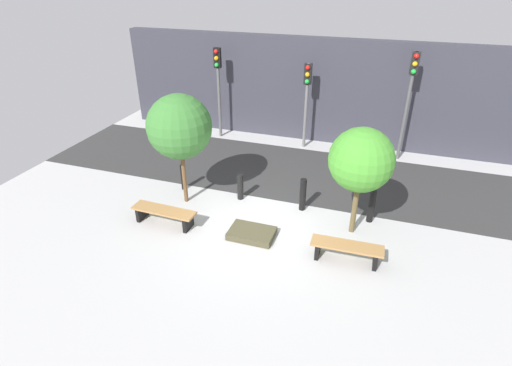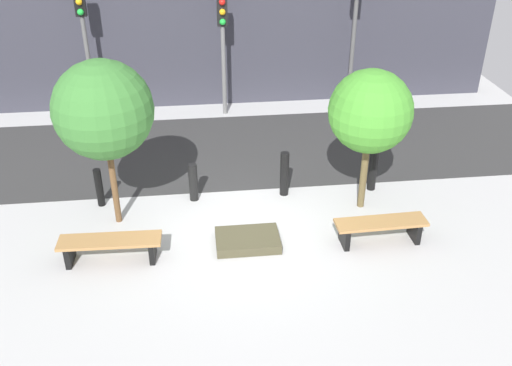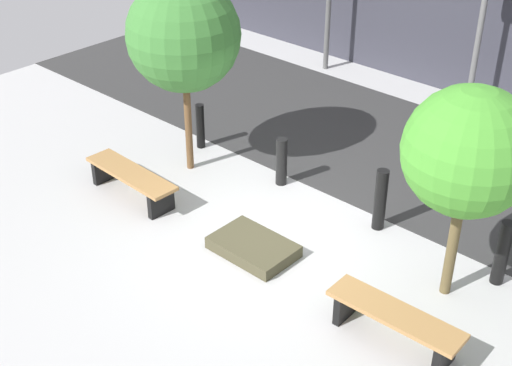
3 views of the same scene
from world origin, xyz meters
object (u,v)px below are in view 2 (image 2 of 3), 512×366
at_px(planter_bed, 248,240).
at_px(tree_behind_left_bench, 103,110).
at_px(bollard_right, 373,169).
at_px(traffic_light_mid_west, 223,35).
at_px(bollard_center, 284,174).
at_px(bench_right, 380,227).
at_px(traffic_light_mid_east, 355,16).
at_px(bollard_far_left, 99,188).
at_px(bench_left, 110,245).
at_px(traffic_light_west, 84,30).
at_px(tree_behind_right_bench, 370,112).
at_px(bollard_left, 193,182).

xyz_separation_m(planter_bed, tree_behind_left_bench, (-2.56, 1.12, 2.37)).
height_order(bollard_right, traffic_light_mid_west, traffic_light_mid_west).
height_order(bollard_center, bollard_right, bollard_center).
bearing_deg(bench_right, traffic_light_mid_east, 78.84).
height_order(bollard_far_left, bollard_right, bollard_right).
distance_m(planter_bed, bollard_center, 2.10).
height_order(bench_left, traffic_light_west, traffic_light_west).
xyz_separation_m(bollard_center, traffic_light_west, (-4.67, 4.71, 2.04)).
bearing_deg(planter_bed, traffic_light_mid_west, 90.00).
bearing_deg(traffic_light_mid_east, traffic_light_mid_west, -179.98).
bearing_deg(tree_behind_right_bench, traffic_light_mid_east, 78.37).
height_order(traffic_light_mid_west, traffic_light_mid_east, traffic_light_mid_east).
xyz_separation_m(bollard_center, bollard_right, (1.99, 0.00, -0.01)).
relative_size(bench_left, bollard_left, 2.20).
bearing_deg(bench_left, bollard_far_left, 103.93).
height_order(bollard_far_left, bollard_left, bollard_far_left).
bearing_deg(traffic_light_mid_west, tree_behind_right_bench, -64.53).
bearing_deg(bollard_right, traffic_light_mid_east, 81.80).
relative_size(planter_bed, bollard_center, 1.20).
relative_size(planter_bed, bollard_left, 1.43).
bearing_deg(tree_behind_left_bench, bench_left, -90.00).
relative_size(planter_bed, bollard_right, 1.23).
relative_size(bollard_center, traffic_light_west, 0.28).
height_order(bench_left, traffic_light_mid_west, traffic_light_mid_west).
height_order(tree_behind_right_bench, traffic_light_mid_east, traffic_light_mid_east).
relative_size(planter_bed, traffic_light_west, 0.33).
bearing_deg(tree_behind_left_bench, traffic_light_west, 101.63).
height_order(bollard_center, traffic_light_mid_west, traffic_light_mid_west).
bearing_deg(bollard_far_left, traffic_light_mid_west, 57.55).
bearing_deg(traffic_light_mid_west, bollard_center, -78.03).
bearing_deg(bench_left, bollard_left, 53.66).
xyz_separation_m(bollard_left, traffic_light_west, (-2.67, 4.71, 2.12)).
distance_m(bench_right, bollard_right, 2.05).
bearing_deg(bollard_right, bench_left, -160.25).
height_order(tree_behind_left_bench, tree_behind_right_bench, tree_behind_left_bench).
relative_size(bench_left, tree_behind_left_bench, 0.55).
bearing_deg(planter_bed, tree_behind_right_bench, 23.61).
relative_size(tree_behind_left_bench, bollard_center, 3.33).
relative_size(bench_left, bollard_center, 1.84).
height_order(tree_behind_right_bench, bollard_far_left, tree_behind_right_bench).
distance_m(tree_behind_right_bench, bollard_center, 2.39).
height_order(tree_behind_left_bench, traffic_light_mid_west, tree_behind_left_bench).
xyz_separation_m(planter_bed, tree_behind_right_bench, (2.56, 1.12, 2.09)).
bearing_deg(traffic_light_mid_east, tree_behind_left_bench, -139.19).
xyz_separation_m(planter_bed, bollard_far_left, (-2.99, 1.79, 0.34)).
bearing_deg(planter_bed, bench_right, -4.46).
bearing_deg(bollard_center, planter_bed, -119.06).
xyz_separation_m(tree_behind_right_bench, bollard_left, (-3.56, 0.67, -1.76)).
distance_m(bollard_center, traffic_light_west, 6.93).
distance_m(bench_right, traffic_light_west, 9.41).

